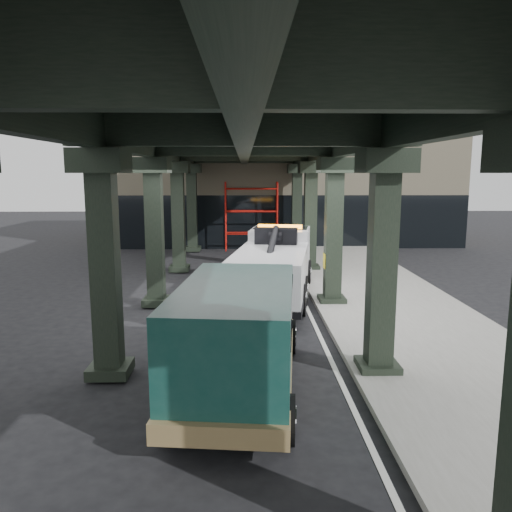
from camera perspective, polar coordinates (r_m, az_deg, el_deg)
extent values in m
plane|color=black|center=(15.31, 0.21, -7.63)|extent=(90.00, 90.00, 0.00)
cube|color=gray|center=(17.88, 14.67, -5.18)|extent=(5.00, 40.00, 0.15)
cube|color=silver|center=(17.35, 5.68, -5.60)|extent=(0.12, 38.00, 0.01)
cube|color=black|center=(11.22, 14.17, -1.10)|extent=(0.55, 0.55, 5.00)
cube|color=black|center=(11.04, 14.65, 10.46)|extent=(1.10, 1.10, 0.50)
cube|color=black|center=(11.85, 13.71, -12.19)|extent=(0.90, 0.90, 0.24)
cube|color=black|center=(17.01, 8.84, 2.60)|extent=(0.55, 0.55, 5.00)
cube|color=black|center=(16.89, 9.03, 10.20)|extent=(1.10, 1.10, 0.50)
cube|color=black|center=(17.43, 8.64, -4.99)|extent=(0.90, 0.90, 0.24)
cube|color=black|center=(22.91, 6.22, 4.40)|extent=(0.55, 0.55, 5.00)
cube|color=black|center=(22.82, 6.32, 10.04)|extent=(1.10, 1.10, 0.50)
cube|color=black|center=(23.23, 6.12, -1.31)|extent=(0.90, 0.90, 0.24)
cube|color=black|center=(28.85, 4.67, 5.46)|extent=(0.55, 0.55, 5.00)
cube|color=black|center=(28.78, 4.73, 9.93)|extent=(1.10, 1.10, 0.50)
cube|color=black|center=(29.10, 4.61, 0.90)|extent=(0.90, 0.90, 0.24)
cube|color=black|center=(11.22, -16.85, -1.21)|extent=(0.55, 0.55, 5.00)
cube|color=black|center=(11.05, -17.42, 10.34)|extent=(1.10, 1.10, 0.50)
cube|color=black|center=(11.86, -16.30, -12.30)|extent=(0.90, 0.90, 0.24)
cube|color=black|center=(17.01, -11.50, 2.52)|extent=(0.55, 0.55, 5.00)
cube|color=black|center=(16.90, -11.75, 10.12)|extent=(1.10, 1.10, 0.50)
cube|color=black|center=(17.44, -11.25, -5.06)|extent=(0.90, 0.90, 0.24)
cube|color=black|center=(22.91, -8.87, 4.34)|extent=(0.55, 0.55, 5.00)
cube|color=black|center=(22.83, -9.02, 9.98)|extent=(1.10, 1.10, 0.50)
cube|color=black|center=(23.23, -8.73, -1.36)|extent=(0.90, 0.90, 0.24)
cube|color=black|center=(28.85, -7.32, 5.41)|extent=(0.55, 0.55, 5.00)
cube|color=black|center=(28.78, -7.42, 9.88)|extent=(1.10, 1.10, 0.50)
cube|color=black|center=(29.11, -7.22, 0.85)|extent=(0.90, 0.90, 0.24)
cube|color=black|center=(16.92, 9.10, 12.91)|extent=(0.35, 32.00, 1.10)
cube|color=black|center=(16.93, -11.85, 12.82)|extent=(0.35, 32.00, 1.10)
cube|color=black|center=(16.66, -1.38, 13.08)|extent=(0.35, 32.00, 1.10)
cube|color=black|center=(16.72, -1.38, 15.47)|extent=(7.40, 32.00, 0.30)
cube|color=#C6B793|center=(34.71, 2.68, 8.63)|extent=(22.00, 10.00, 8.00)
cylinder|color=red|center=(29.65, -3.45, 4.61)|extent=(0.08, 0.08, 4.00)
cylinder|color=red|center=(28.86, -3.51, 4.48)|extent=(0.08, 0.08, 4.00)
cylinder|color=red|center=(29.69, 2.36, 4.63)|extent=(0.08, 0.08, 4.00)
cylinder|color=red|center=(28.90, 2.46, 4.49)|extent=(0.08, 0.08, 4.00)
cylinder|color=red|center=(29.73, -0.54, 2.70)|extent=(3.00, 0.08, 0.08)
cylinder|color=red|center=(29.61, -0.55, 5.20)|extent=(3.00, 0.08, 0.08)
cylinder|color=red|center=(29.54, -0.55, 7.72)|extent=(3.00, 0.08, 0.08)
cube|color=black|center=(17.61, 2.02, -3.11)|extent=(2.12, 7.21, 0.24)
cube|color=silver|center=(19.84, 2.79, 0.69)|extent=(2.59, 2.63, 1.72)
cube|color=silver|center=(20.90, 3.04, -0.19)|extent=(2.32, 1.03, 0.86)
cube|color=black|center=(20.01, 2.86, 2.14)|extent=(2.27, 1.57, 0.81)
cube|color=silver|center=(16.41, 1.62, -1.83)|extent=(3.04, 5.08, 1.33)
cube|color=orange|center=(19.53, 2.76, 3.37)|extent=(1.74, 0.55, 0.15)
cube|color=black|center=(18.13, 2.32, 2.30)|extent=(1.60, 0.82, 0.57)
cylinder|color=black|center=(16.48, 1.71, 0.74)|extent=(0.77, 3.33, 1.28)
cube|color=black|center=(14.30, 0.48, -7.47)|extent=(0.50, 1.36, 0.17)
cube|color=black|center=(13.69, 0.10, -8.47)|extent=(1.54, 0.49, 0.17)
cylinder|color=black|center=(20.41, -0.09, -1.77)|extent=(0.50, 1.09, 1.05)
cylinder|color=silver|center=(20.41, -0.09, -1.77)|extent=(0.46, 0.63, 0.58)
cylinder|color=black|center=(20.22, 5.81, -1.93)|extent=(0.50, 1.09, 1.05)
cylinder|color=silver|center=(20.22, 5.81, -1.93)|extent=(0.46, 0.63, 0.58)
cylinder|color=black|center=(17.37, -1.59, -3.77)|extent=(0.50, 1.09, 1.05)
cylinder|color=silver|center=(17.37, -1.59, -3.77)|extent=(0.46, 0.63, 0.58)
cylinder|color=black|center=(17.15, 5.36, -3.99)|extent=(0.50, 1.09, 1.05)
cylinder|color=silver|center=(17.15, 5.36, -3.99)|extent=(0.46, 0.63, 0.58)
cylinder|color=black|center=(16.18, -2.33, -4.77)|extent=(0.50, 1.09, 1.05)
cylinder|color=silver|center=(16.18, -2.33, -4.77)|extent=(0.46, 0.63, 0.58)
cylinder|color=black|center=(15.94, 5.13, -5.01)|extent=(0.50, 1.09, 1.05)
cylinder|color=silver|center=(15.94, 5.13, -5.01)|extent=(0.46, 0.63, 0.58)
cube|color=#113C36|center=(12.67, -0.74, -6.72)|extent=(2.19, 1.33, 0.92)
cube|color=#113C36|center=(9.89, -2.26, -8.96)|extent=(2.60, 4.79, 1.99)
cube|color=olive|center=(10.55, -1.96, -12.47)|extent=(2.75, 5.91, 0.36)
cube|color=black|center=(12.07, -0.92, -3.53)|extent=(2.02, 0.64, 0.85)
cube|color=black|center=(10.03, -2.07, -5.64)|extent=(2.54, 3.88, 0.56)
cube|color=silver|center=(13.30, -0.52, -7.76)|extent=(2.04, 0.33, 0.31)
cylinder|color=black|center=(12.91, -5.32, -8.96)|extent=(0.37, 0.88, 0.86)
cylinder|color=silver|center=(12.91, -5.32, -8.96)|extent=(0.37, 0.50, 0.47)
cylinder|color=black|center=(12.74, 3.88, -9.20)|extent=(0.37, 0.88, 0.86)
cylinder|color=silver|center=(12.74, 3.88, -9.20)|extent=(0.37, 0.50, 0.47)
cylinder|color=black|center=(9.04, -10.17, -17.46)|extent=(0.37, 0.88, 0.86)
cylinder|color=silver|center=(9.04, -10.17, -17.46)|extent=(0.37, 0.50, 0.47)
cylinder|color=black|center=(8.78, 3.52, -18.17)|extent=(0.37, 0.88, 0.86)
cylinder|color=silver|center=(8.78, 3.52, -18.17)|extent=(0.37, 0.50, 0.47)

